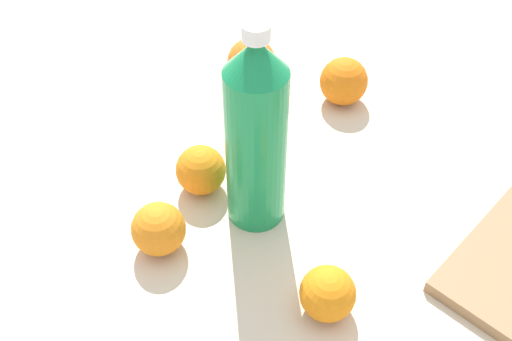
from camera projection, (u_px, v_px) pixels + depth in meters
ground_plane at (288, 209)px, 0.85m from camera, size 2.40×2.40×0.00m
water_bottle at (256, 136)px, 0.75m from camera, size 0.08×0.08×0.30m
orange_0 at (201, 170)px, 0.85m from camera, size 0.07×0.07×0.07m
orange_1 at (159, 229)px, 0.78m from camera, size 0.07×0.07×0.07m
orange_2 at (252, 62)px, 1.03m from camera, size 0.08×0.08×0.08m
orange_3 at (344, 81)px, 0.99m from camera, size 0.08×0.08×0.08m
orange_4 at (328, 293)px, 0.71m from camera, size 0.07×0.07×0.07m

